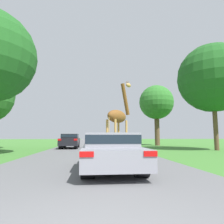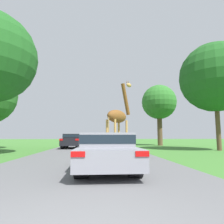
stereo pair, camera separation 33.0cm
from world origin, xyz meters
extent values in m
cube|color=#5B5B5E|center=(0.00, 30.00, 0.00)|extent=(7.55, 120.00, 0.00)
cylinder|color=tan|center=(1.82, 11.78, 1.11)|extent=(0.14, 0.14, 2.22)
cylinder|color=#2D2319|center=(1.82, 11.78, 0.04)|extent=(0.19, 0.19, 0.09)
cylinder|color=tan|center=(2.30, 11.35, 1.11)|extent=(0.14, 0.14, 2.22)
cylinder|color=#2D2319|center=(2.30, 11.35, 0.04)|extent=(0.19, 0.19, 0.09)
cylinder|color=tan|center=(0.96, 10.81, 1.11)|extent=(0.14, 0.14, 2.22)
cylinder|color=#2D2319|center=(0.96, 10.81, 0.04)|extent=(0.19, 0.19, 0.09)
cylinder|color=tan|center=(1.44, 10.38, 1.11)|extent=(0.14, 0.14, 2.22)
cylinder|color=#2D2319|center=(1.44, 10.38, 0.04)|extent=(0.19, 0.19, 0.09)
ellipsoid|color=brown|center=(1.63, 11.08, 2.46)|extent=(1.79, 1.89, 0.85)
cylinder|color=brown|center=(2.32, 11.86, 3.76)|extent=(0.81, 0.87, 2.22)
ellipsoid|color=tan|center=(2.63, 12.20, 4.88)|extent=(0.55, 0.58, 0.30)
cylinder|color=tan|center=(1.05, 10.42, 1.85)|extent=(0.05, 0.05, 1.22)
cone|color=brown|center=(2.46, 12.12, 5.11)|extent=(0.07, 0.07, 0.16)
cone|color=brown|center=(2.56, 12.03, 5.11)|extent=(0.07, 0.07, 0.16)
cube|color=gray|center=(0.65, 5.15, 0.54)|extent=(1.89, 4.37, 0.56)
cube|color=gray|center=(0.65, 5.15, 1.05)|extent=(1.70, 1.97, 0.46)
cube|color=#19232D|center=(0.65, 5.15, 1.07)|extent=(1.72, 1.99, 0.27)
cube|color=red|center=(-0.13, 2.95, 0.74)|extent=(0.34, 0.03, 0.13)
cube|color=red|center=(1.43, 2.95, 0.74)|extent=(0.34, 0.03, 0.13)
cylinder|color=black|center=(-0.11, 6.46, 0.31)|extent=(0.38, 0.61, 0.61)
cylinder|color=black|center=(1.41, 6.46, 0.31)|extent=(0.38, 0.61, 0.61)
cylinder|color=black|center=(-0.11, 3.83, 0.31)|extent=(0.38, 0.61, 0.61)
cylinder|color=black|center=(1.41, 3.83, 0.31)|extent=(0.38, 0.61, 0.61)
cube|color=silver|center=(0.39, 25.46, 0.63)|extent=(1.76, 4.01, 0.69)
cube|color=silver|center=(0.39, 25.46, 1.23)|extent=(1.59, 1.80, 0.52)
cube|color=#19232D|center=(0.39, 25.46, 1.26)|extent=(1.61, 1.82, 0.31)
cube|color=red|center=(-0.33, 23.45, 0.87)|extent=(0.32, 0.03, 0.17)
cube|color=red|center=(1.12, 23.45, 0.87)|extent=(0.32, 0.03, 0.17)
cylinder|color=black|center=(-0.31, 26.66, 0.33)|extent=(0.35, 0.66, 0.66)
cylinder|color=black|center=(1.10, 26.66, 0.33)|extent=(0.35, 0.66, 0.66)
cylinder|color=black|center=(-0.31, 24.26, 0.33)|extent=(0.35, 0.66, 0.66)
cylinder|color=black|center=(1.10, 24.26, 0.33)|extent=(0.35, 0.66, 0.66)
cube|color=#561914|center=(2.64, 21.31, 0.60)|extent=(1.71, 3.94, 0.70)
cube|color=#561914|center=(2.64, 21.31, 1.18)|extent=(1.54, 1.77, 0.46)
cube|color=#19232D|center=(2.64, 21.31, 1.20)|extent=(1.56, 1.79, 0.28)
cube|color=red|center=(1.93, 19.33, 0.85)|extent=(0.31, 0.03, 0.17)
cube|color=red|center=(3.34, 19.33, 0.85)|extent=(0.31, 0.03, 0.17)
cylinder|color=black|center=(1.95, 22.49, 0.30)|extent=(0.34, 0.59, 0.59)
cylinder|color=black|center=(3.32, 22.49, 0.30)|extent=(0.34, 0.59, 0.59)
cylinder|color=black|center=(1.95, 20.13, 0.30)|extent=(0.34, 0.59, 0.59)
cylinder|color=black|center=(3.32, 20.13, 0.30)|extent=(0.34, 0.59, 0.59)
cube|color=black|center=(-2.12, 18.08, 0.63)|extent=(1.70, 4.06, 0.66)
cube|color=black|center=(-2.12, 18.08, 1.17)|extent=(1.53, 1.82, 0.43)
cube|color=#19232D|center=(-2.12, 18.08, 1.19)|extent=(1.55, 1.84, 0.26)
cube|color=red|center=(-2.81, 16.04, 0.86)|extent=(0.31, 0.03, 0.16)
cube|color=red|center=(-1.42, 16.04, 0.86)|extent=(0.31, 0.03, 0.16)
cylinder|color=black|center=(-2.80, 19.30, 0.35)|extent=(0.34, 0.70, 0.70)
cylinder|color=black|center=(-1.43, 19.30, 0.35)|extent=(0.34, 0.70, 0.70)
cylinder|color=black|center=(-2.80, 16.86, 0.35)|extent=(0.34, 0.70, 0.70)
cylinder|color=black|center=(-1.43, 16.86, 0.35)|extent=(0.34, 0.70, 0.70)
cylinder|color=brown|center=(8.20, 22.66, 2.42)|extent=(0.61, 0.61, 4.84)
sphere|color=#2D7028|center=(8.20, 22.66, 5.49)|extent=(4.36, 4.36, 4.36)
cylinder|color=brown|center=(10.34, 13.93, 2.64)|extent=(0.37, 0.37, 5.28)
sphere|color=#1E561E|center=(10.34, 13.93, 6.16)|extent=(5.89, 5.89, 5.89)
camera|label=1|loc=(-0.01, -1.88, 1.17)|focal=32.00mm
camera|label=2|loc=(0.32, -1.91, 1.17)|focal=32.00mm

